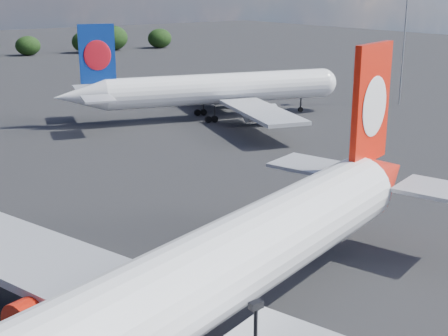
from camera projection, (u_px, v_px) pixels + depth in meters
qantas_airliner at (224, 268)px, 39.59m from camera, size 54.73×52.49×18.19m
china_southern_airliner at (210, 90)px, 109.27m from camera, size 50.76×48.67×16.83m
floodlight_mast_near at (406, 21)px, 119.45m from camera, size 1.60×1.60×25.40m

